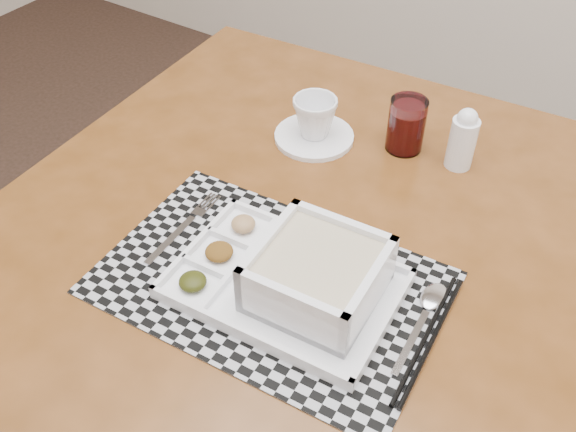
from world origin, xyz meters
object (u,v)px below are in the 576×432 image
object	(u,v)px
cup	(315,117)
creamer_bottle	(463,139)
juice_glass	(406,127)
serving_tray	(305,278)
dining_table	(318,266)

from	to	relation	value
cup	creamer_bottle	size ratio (longest dim) A/B	0.70
cup	juice_glass	xyz separation A→B (m)	(0.15, 0.07, -0.00)
serving_tray	juice_glass	world-z (taller)	juice_glass
serving_tray	creamer_bottle	distance (m)	0.42
cup	creamer_bottle	bearing A→B (deg)	39.90
dining_table	juice_glass	distance (m)	0.31
dining_table	juice_glass	world-z (taller)	juice_glass
dining_table	serving_tray	xyz separation A→B (m)	(0.05, -0.12, 0.12)
dining_table	creamer_bottle	bearing A→B (deg)	67.65
creamer_bottle	cup	bearing A→B (deg)	-164.02
dining_table	cup	xyz separation A→B (m)	(-0.14, 0.21, 0.13)
juice_glass	creamer_bottle	xyz separation A→B (m)	(0.10, 0.01, 0.01)
serving_tray	juice_glass	bearing A→B (deg)	95.35
juice_glass	creamer_bottle	bearing A→B (deg)	3.56
dining_table	juice_glass	bearing A→B (deg)	87.35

